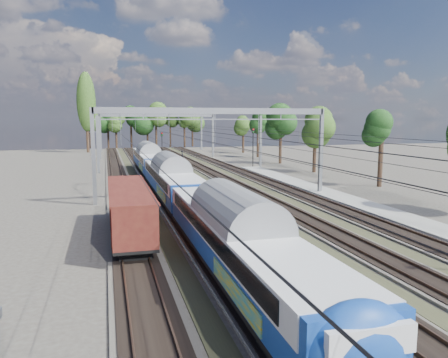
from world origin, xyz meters
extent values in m
plane|color=#47423A|center=(0.00, 0.00, 0.00)|extent=(220.00, 220.00, 0.00)
cube|color=#47423A|center=(-9.00, 45.00, 0.07)|extent=(3.00, 130.00, 0.15)
cube|color=black|center=(-9.00, 45.00, 0.17)|extent=(2.50, 130.00, 0.06)
cube|color=#473326|center=(-9.72, 45.00, 0.27)|extent=(0.08, 130.00, 0.14)
cube|color=#473326|center=(-8.28, 45.00, 0.27)|extent=(0.08, 130.00, 0.14)
cube|color=#47423A|center=(-4.50, 45.00, 0.07)|extent=(3.00, 130.00, 0.15)
cube|color=black|center=(-4.50, 45.00, 0.17)|extent=(2.50, 130.00, 0.06)
cube|color=#473326|center=(-5.22, 45.00, 0.27)|extent=(0.08, 130.00, 0.14)
cube|color=#473326|center=(-3.78, 45.00, 0.27)|extent=(0.08, 130.00, 0.14)
cube|color=#47423A|center=(0.00, 45.00, 0.07)|extent=(3.00, 130.00, 0.15)
cube|color=black|center=(0.00, 45.00, 0.17)|extent=(2.50, 130.00, 0.06)
cube|color=#473326|center=(-0.72, 45.00, 0.27)|extent=(0.08, 130.00, 0.14)
cube|color=#473326|center=(0.72, 45.00, 0.27)|extent=(0.08, 130.00, 0.14)
cube|color=#47423A|center=(4.50, 45.00, 0.07)|extent=(3.00, 130.00, 0.15)
cube|color=black|center=(4.50, 45.00, 0.17)|extent=(2.50, 130.00, 0.06)
cube|color=#473326|center=(3.78, 45.00, 0.27)|extent=(0.08, 130.00, 0.14)
cube|color=#473326|center=(5.22, 45.00, 0.27)|extent=(0.08, 130.00, 0.14)
cube|color=#47423A|center=(9.00, 45.00, 0.07)|extent=(3.00, 130.00, 0.15)
cube|color=black|center=(9.00, 45.00, 0.17)|extent=(2.50, 130.00, 0.06)
cube|color=#473326|center=(8.28, 45.00, 0.27)|extent=(0.08, 130.00, 0.14)
cube|color=#473326|center=(9.72, 45.00, 0.27)|extent=(0.08, 130.00, 0.14)
cube|color=#393625|center=(-6.75, 45.00, 0.03)|extent=(1.10, 130.00, 0.05)
cube|color=#393625|center=(-2.25, 45.00, 0.03)|extent=(1.10, 130.00, 0.05)
cube|color=#393625|center=(2.25, 45.00, 0.03)|extent=(1.10, 130.00, 0.05)
cube|color=#393625|center=(6.75, 45.00, 0.03)|extent=(1.10, 130.00, 0.05)
cube|color=gray|center=(12.00, 20.00, 0.15)|extent=(3.00, 70.00, 0.30)
cube|color=gray|center=(-11.50, 30.00, 4.50)|extent=(0.35, 0.35, 9.00)
cube|color=gray|center=(11.50, 30.00, 4.50)|extent=(0.35, 0.35, 9.00)
cube|color=gray|center=(0.00, 30.00, 8.70)|extent=(23.00, 0.35, 0.60)
cube|color=gray|center=(-11.50, 78.00, 4.50)|extent=(0.35, 0.35, 9.00)
cube|color=gray|center=(11.50, 78.00, 4.50)|extent=(0.35, 0.35, 9.00)
cube|color=gray|center=(0.00, 78.00, 8.70)|extent=(23.00, 0.35, 0.60)
cube|color=gray|center=(-11.50, 55.00, 4.25)|extent=(0.35, 0.35, 8.50)
cube|color=gray|center=(-11.50, 100.00, 4.25)|extent=(0.35, 0.35, 8.50)
cube|color=gray|center=(13.80, 55.00, 4.25)|extent=(0.35, 0.35, 8.50)
cube|color=gray|center=(13.80, 100.00, 4.25)|extent=(0.35, 0.35, 8.50)
cylinder|color=black|center=(-9.00, 45.00, 5.50)|extent=(0.03, 130.00, 0.03)
cylinder|color=black|center=(-9.00, 45.00, 6.60)|extent=(0.03, 130.00, 0.03)
cylinder|color=black|center=(-4.50, 45.00, 5.50)|extent=(0.03, 130.00, 0.03)
cylinder|color=black|center=(-4.50, 45.00, 6.60)|extent=(0.03, 130.00, 0.03)
cylinder|color=black|center=(0.00, 45.00, 5.50)|extent=(0.03, 130.00, 0.03)
cylinder|color=black|center=(0.00, 45.00, 6.60)|extent=(0.03, 130.00, 0.03)
cylinder|color=black|center=(4.50, 45.00, 5.50)|extent=(0.03, 130.00, 0.03)
cylinder|color=black|center=(4.50, 45.00, 6.60)|extent=(0.03, 130.00, 0.03)
cylinder|color=black|center=(9.00, 45.00, 5.50)|extent=(0.03, 130.00, 0.03)
cylinder|color=black|center=(9.00, 45.00, 6.60)|extent=(0.03, 130.00, 0.03)
cylinder|color=black|center=(-14.37, 113.55, 3.09)|extent=(0.56, 0.56, 6.18)
sphere|color=#173513|center=(-14.37, 113.55, 8.04)|extent=(4.51, 4.51, 4.51)
cylinder|color=black|center=(-9.98, 113.34, 2.92)|extent=(0.56, 0.56, 5.84)
sphere|color=#173513|center=(-9.98, 113.34, 7.59)|extent=(5.05, 5.05, 5.05)
cylinder|color=black|center=(-6.11, 111.20, 3.46)|extent=(0.56, 0.56, 6.93)
sphere|color=#173513|center=(-6.11, 111.20, 9.00)|extent=(4.33, 4.33, 4.33)
cylinder|color=black|center=(-2.51, 110.74, 3.73)|extent=(0.56, 0.56, 7.46)
sphere|color=#173513|center=(-2.51, 110.74, 9.70)|extent=(4.99, 4.99, 4.99)
cylinder|color=black|center=(-0.16, 111.44, 3.06)|extent=(0.56, 0.56, 6.13)
sphere|color=#173513|center=(-0.16, 111.44, 7.96)|extent=(3.89, 3.89, 3.89)
cylinder|color=black|center=(4.75, 113.31, 3.57)|extent=(0.56, 0.56, 7.13)
sphere|color=#173513|center=(4.75, 113.31, 9.27)|extent=(5.48, 5.48, 5.48)
cylinder|color=black|center=(7.94, 113.16, 3.55)|extent=(0.56, 0.56, 7.10)
sphere|color=#173513|center=(7.94, 113.16, 9.23)|extent=(4.20, 4.20, 4.20)
cylinder|color=black|center=(10.47, 110.06, 2.80)|extent=(0.56, 0.56, 5.60)
sphere|color=#173513|center=(10.47, 110.06, 7.27)|extent=(4.38, 4.38, 4.38)
cylinder|color=black|center=(15.36, 111.44, 2.86)|extent=(0.56, 0.56, 5.72)
sphere|color=#173513|center=(15.36, 111.44, 7.44)|extent=(4.12, 4.12, 4.12)
cylinder|color=black|center=(19.62, 31.75, 2.87)|extent=(0.56, 0.56, 5.74)
sphere|color=#173513|center=(19.62, 31.75, 7.46)|extent=(4.49, 4.49, 4.49)
cylinder|color=black|center=(19.53, 47.22, 2.59)|extent=(0.56, 0.56, 5.18)
sphere|color=#173513|center=(19.53, 47.22, 6.74)|extent=(4.80, 4.80, 4.80)
cylinder|color=black|center=(21.29, 60.07, 3.48)|extent=(0.56, 0.56, 6.95)
sphere|color=#173513|center=(21.29, 60.07, 9.04)|extent=(3.62, 3.62, 3.62)
cylinder|color=black|center=(20.35, 73.58, 2.85)|extent=(0.56, 0.56, 5.69)
sphere|color=#173513|center=(20.35, 73.58, 7.40)|extent=(4.92, 4.92, 4.92)
cylinder|color=black|center=(19.97, 89.27, 2.65)|extent=(0.56, 0.56, 5.30)
sphere|color=#173513|center=(19.97, 89.27, 6.89)|extent=(4.81, 4.81, 4.81)
cylinder|color=black|center=(-14.50, 98.00, 8.00)|extent=(0.70, 0.70, 16.00)
ellipsoid|color=#274617|center=(-14.50, 98.00, 12.00)|extent=(4.40, 4.40, 14.08)
cube|color=black|center=(-4.50, 0.30, 0.58)|extent=(2.13, 3.19, 0.85)
cube|color=black|center=(-4.50, 15.19, 0.58)|extent=(2.13, 3.19, 0.85)
cube|color=#103A98|center=(-4.50, 7.74, 2.18)|extent=(2.98, 21.27, 2.02)
cube|color=silver|center=(-4.50, 7.74, 2.71)|extent=(3.06, 20.42, 1.01)
cube|color=black|center=(-2.96, 7.74, 2.71)|extent=(0.04, 18.08, 0.74)
cube|color=yellow|center=(-4.50, 3.06, 1.65)|extent=(3.08, 5.96, 0.74)
cylinder|color=gray|center=(-4.50, 7.74, 3.19)|extent=(3.02, 21.27, 3.02)
cube|color=black|center=(-4.50, 22.17, 0.58)|extent=(2.13, 3.19, 0.85)
cube|color=black|center=(-4.50, 37.06, 0.58)|extent=(2.13, 3.19, 0.85)
cube|color=#103A98|center=(-4.50, 29.61, 2.18)|extent=(2.98, 21.27, 2.02)
cube|color=silver|center=(-4.50, 29.61, 2.71)|extent=(3.06, 20.42, 1.01)
cube|color=black|center=(-2.96, 29.61, 2.71)|extent=(0.04, 18.08, 0.74)
cube|color=yellow|center=(-4.50, 24.93, 1.65)|extent=(3.08, 5.96, 0.74)
cylinder|color=gray|center=(-4.50, 29.61, 3.19)|extent=(3.02, 21.27, 3.02)
cube|color=black|center=(-4.50, 44.04, 0.58)|extent=(2.13, 3.19, 0.85)
cube|color=black|center=(-4.50, 58.93, 0.58)|extent=(2.13, 3.19, 0.85)
cube|color=#103A98|center=(-4.50, 51.48, 2.18)|extent=(2.98, 21.27, 2.02)
cube|color=silver|center=(-4.50, 51.48, 2.71)|extent=(3.06, 20.42, 1.01)
cube|color=black|center=(-2.96, 51.48, 2.71)|extent=(0.04, 18.08, 0.74)
cube|color=yellow|center=(-4.50, 46.80, 1.65)|extent=(3.08, 5.96, 0.74)
cylinder|color=gray|center=(-4.50, 51.48, 3.19)|extent=(3.02, 21.27, 3.02)
ellipsoid|color=#103A98|center=(-4.50, -2.69, 2.23)|extent=(3.02, 1.66, 2.57)
cube|color=black|center=(-9.00, 13.09, 0.45)|extent=(1.82, 2.36, 0.64)
cube|color=black|center=(-9.00, 21.99, 0.45)|extent=(1.82, 2.36, 0.64)
cube|color=black|center=(-9.00, 17.54, 0.86)|extent=(2.45, 12.72, 0.18)
cube|color=#4B1614|center=(-9.00, 17.54, 2.13)|extent=(2.45, 12.72, 2.36)
cube|color=#4B1614|center=(-9.00, 17.54, 3.36)|extent=(2.63, 12.72, 0.11)
imported|color=black|center=(4.04, 72.76, 0.90)|extent=(0.50, 0.70, 1.81)
cylinder|color=black|center=(-0.68, 66.34, 2.46)|extent=(0.14, 0.14, 4.91)
cube|color=black|center=(-0.68, 66.34, 5.26)|extent=(0.39, 0.31, 0.69)
sphere|color=red|center=(-0.68, 66.21, 5.45)|extent=(0.16, 0.16, 0.16)
sphere|color=#0C9919|center=(-0.68, 66.21, 5.11)|extent=(0.16, 0.16, 0.16)
cylinder|color=black|center=(12.54, 54.98, 2.84)|extent=(0.16, 0.16, 5.67)
cube|color=black|center=(12.54, 54.98, 6.07)|extent=(0.42, 0.29, 0.79)
sphere|color=red|center=(12.54, 54.83, 6.30)|extent=(0.18, 0.18, 0.18)
sphere|color=#0C9919|center=(12.54, 54.83, 5.90)|extent=(0.18, 0.18, 0.18)
camera|label=1|loc=(-10.37, -11.65, 7.91)|focal=35.00mm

